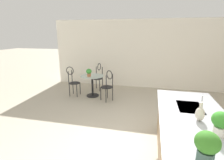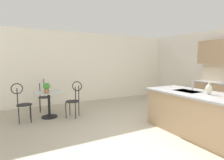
% 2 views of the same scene
% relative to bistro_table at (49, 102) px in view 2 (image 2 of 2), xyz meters
% --- Properties ---
extents(ground_plane, '(40.00, 40.00, 0.00)m').
position_rel_bistro_table_xyz_m(ground_plane, '(2.74, 1.82, -0.45)').
color(ground_plane, '#B2A893').
extents(wall_left_window, '(0.12, 7.80, 2.70)m').
position_rel_bistro_table_xyz_m(wall_left_window, '(-1.52, 1.82, 0.90)').
color(wall_left_window, silver).
rests_on(wall_left_window, ground).
extents(kitchen_island, '(2.80, 1.06, 0.92)m').
position_rel_bistro_table_xyz_m(kitchen_island, '(3.04, 2.67, 0.02)').
color(kitchen_island, tan).
rests_on(kitchen_island, ground).
extents(bistro_table, '(0.80, 0.80, 0.74)m').
position_rel_bistro_table_xyz_m(bistro_table, '(0.00, 0.00, 0.00)').
color(bistro_table, black).
rests_on(bistro_table, ground).
extents(chair_near_window, '(0.51, 0.43, 1.04)m').
position_rel_bistro_table_xyz_m(chair_near_window, '(-0.76, -0.02, 0.13)').
color(chair_near_window, black).
rests_on(chair_near_window, ground).
extents(chair_by_island, '(0.38, 0.48, 1.04)m').
position_rel_bistro_table_xyz_m(chair_by_island, '(0.09, -0.69, 0.13)').
color(chair_by_island, black).
rests_on(chair_by_island, ground).
extents(chair_toward_desk, '(0.53, 0.53, 1.04)m').
position_rel_bistro_table_xyz_m(chair_toward_desk, '(0.33, 0.64, 0.13)').
color(chair_toward_desk, black).
rests_on(chair_toward_desk, ground).
extents(sink_faucet, '(0.02, 0.02, 0.22)m').
position_rel_bistro_table_xyz_m(sink_faucet, '(2.49, 2.85, 0.58)').
color(sink_faucet, '#B2B5BA').
rests_on(sink_faucet, kitchen_island).
extents(potted_plant_on_table, '(0.19, 0.19, 0.27)m').
position_rel_bistro_table_xyz_m(potted_plant_on_table, '(0.12, -0.07, 0.45)').
color(potted_plant_on_table, '#9E603D').
rests_on(potted_plant_on_table, bistro_table).
extents(vase_on_counter, '(0.13, 0.13, 0.29)m').
position_rel_bistro_table_xyz_m(vase_on_counter, '(2.99, 2.71, 0.58)').
color(vase_on_counter, '#BCB29E').
rests_on(vase_on_counter, kitchen_island).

